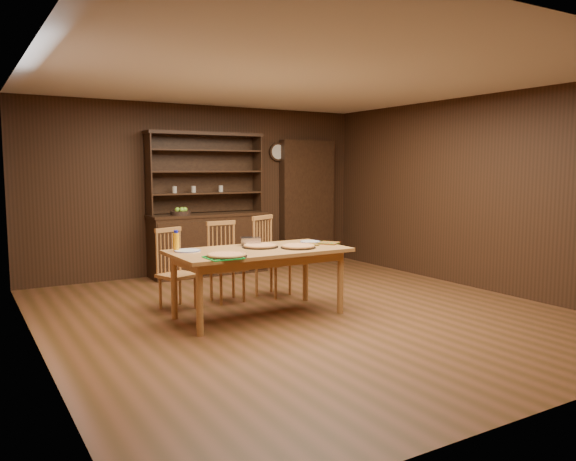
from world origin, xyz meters
TOP-DOWN VIEW (x-y plane):
  - floor at (0.00, 0.00)m, footprint 6.00×6.00m
  - room_shell at (0.00, 0.00)m, footprint 6.00×6.00m
  - china_hutch at (-0.00, 2.75)m, footprint 1.84×0.52m
  - doorway at (1.90, 2.90)m, footprint 1.00×0.18m
  - wall_clock at (1.35, 2.96)m, footprint 0.30×0.05m
  - dining_table at (-0.50, 0.16)m, footprint 1.92×0.96m
  - chair_left at (-1.17, 1.00)m, footprint 0.48×0.47m
  - chair_center at (-0.50, 1.04)m, footprint 0.41×0.39m
  - chair_right at (0.10, 1.02)m, footprint 0.55×0.54m
  - pizza_left at (-1.03, -0.16)m, footprint 0.41×0.41m
  - pizza_right at (-0.08, 0.01)m, footprint 0.39×0.39m
  - pizza_center at (-0.42, 0.26)m, footprint 0.41×0.41m
  - cooling_rack at (-1.09, -0.22)m, footprint 0.40×0.40m
  - plate_left at (-1.23, 0.39)m, footprint 0.28×0.28m
  - plate_right at (0.29, 0.33)m, footprint 0.24×0.24m
  - foil_dish at (-0.43, 0.48)m, footprint 0.27×0.24m
  - juice_bottle at (-1.32, 0.48)m, footprint 0.06×0.06m
  - pot_holder_a at (0.41, 0.12)m, footprint 0.31×0.31m
  - pot_holder_b at (0.15, 0.15)m, footprint 0.25×0.25m
  - fruit_bowl at (-0.46, 2.69)m, footprint 0.30×0.30m

SIDE VIEW (x-z plane):
  - floor at x=0.00m, z-range 0.00..0.00m
  - chair_left at x=-1.17m, z-range 0.03..0.97m
  - chair_center at x=-0.50m, z-range 0.03..1.01m
  - chair_right at x=0.10m, z-range 0.03..1.06m
  - china_hutch at x=0.00m, z-range -0.49..1.68m
  - dining_table at x=-0.50m, z-range 0.30..1.05m
  - cooling_rack at x=-1.09m, z-range 0.75..0.76m
  - pot_holder_b at x=0.15m, z-range 0.75..0.77m
  - pot_holder_a at x=0.41m, z-range 0.75..0.77m
  - plate_left at x=-1.23m, z-range 0.75..0.77m
  - plate_right at x=0.29m, z-range 0.75..0.77m
  - pizza_center at x=-0.42m, z-range 0.75..0.79m
  - pizza_left at x=-1.03m, z-range 0.75..0.79m
  - pizza_right at x=-0.08m, z-range 0.75..0.79m
  - foil_dish at x=-0.43m, z-range 0.75..0.84m
  - juice_bottle at x=-1.32m, z-range 0.74..0.97m
  - fruit_bowl at x=-0.46m, z-range 0.92..1.04m
  - doorway at x=1.90m, z-range 0.00..2.10m
  - room_shell at x=0.00m, z-range -1.42..4.58m
  - wall_clock at x=1.35m, z-range 1.75..2.05m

